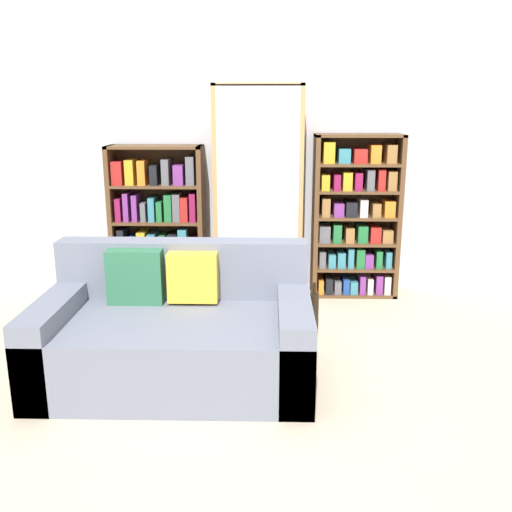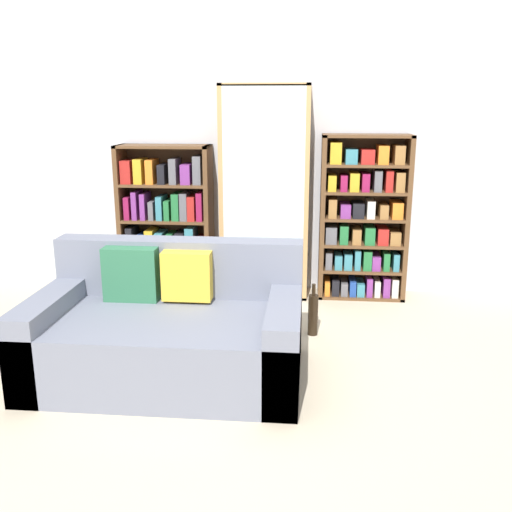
# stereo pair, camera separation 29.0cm
# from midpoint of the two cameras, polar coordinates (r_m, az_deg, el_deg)

# --- Properties ---
(ground_plane) EXTENTS (16.00, 16.00, 0.00)m
(ground_plane) POSITION_cam_midpoint_polar(r_m,az_deg,el_deg) (3.34, -2.62, -15.50)
(ground_plane) COLOR beige
(wall_back) EXTENTS (6.31, 0.06, 2.70)m
(wall_back) POSITION_cam_midpoint_polar(r_m,az_deg,el_deg) (5.24, -1.02, 11.22)
(wall_back) COLOR silver
(wall_back) RESTS_ON ground
(couch) EXTENTS (1.68, 1.00, 0.81)m
(couch) POSITION_cam_midpoint_polar(r_m,az_deg,el_deg) (3.70, -10.19, -7.72)
(couch) COLOR slate
(couch) RESTS_ON ground
(bookshelf_left) EXTENTS (0.84, 0.32, 1.34)m
(bookshelf_left) POSITION_cam_midpoint_polar(r_m,az_deg,el_deg) (5.25, -11.26, 3.07)
(bookshelf_left) COLOR brown
(bookshelf_left) RESTS_ON ground
(display_cabinet) EXTENTS (0.77, 0.36, 1.86)m
(display_cabinet) POSITION_cam_midpoint_polar(r_m,az_deg,el_deg) (5.06, -1.42, 6.26)
(display_cabinet) COLOR tan
(display_cabinet) RESTS_ON ground
(bookshelf_right) EXTENTS (0.76, 0.32, 1.44)m
(bookshelf_right) POSITION_cam_midpoint_polar(r_m,az_deg,el_deg) (5.15, 8.35, 3.74)
(bookshelf_right) COLOR brown
(bookshelf_right) RESTS_ON ground
(wine_bottle) EXTENTS (0.08, 0.08, 0.40)m
(wine_bottle) POSITION_cam_midpoint_polar(r_m,az_deg,el_deg) (4.34, 3.88, -5.69)
(wine_bottle) COLOR black
(wine_bottle) RESTS_ON ground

